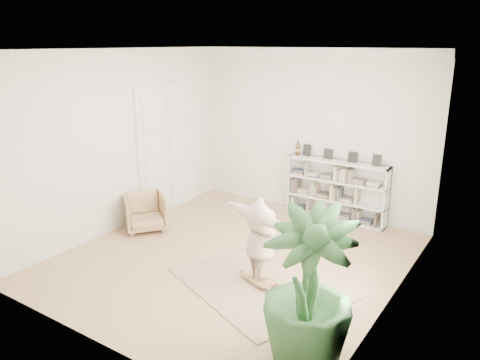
% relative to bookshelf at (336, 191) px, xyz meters
% --- Properties ---
extents(floor, '(6.00, 6.00, 0.00)m').
position_rel_bookshelf_xyz_m(floor, '(-0.74, -2.82, -0.64)').
color(floor, olive).
rests_on(floor, ground).
extents(room_shell, '(6.00, 6.00, 6.00)m').
position_rel_bookshelf_xyz_m(room_shell, '(-0.74, 0.12, 2.87)').
color(room_shell, silver).
rests_on(room_shell, floor).
extents(doors, '(0.09, 1.78, 2.92)m').
position_rel_bookshelf_xyz_m(doors, '(-3.45, -1.52, 0.76)').
color(doors, white).
rests_on(doors, floor).
extents(bookshelf, '(2.20, 0.35, 1.64)m').
position_rel_bookshelf_xyz_m(bookshelf, '(0.00, 0.00, 0.00)').
color(bookshelf, silver).
rests_on(bookshelf, floor).
extents(armchair, '(1.12, 1.12, 0.74)m').
position_rel_bookshelf_xyz_m(armchair, '(-3.01, -2.74, -0.27)').
color(armchair, tan).
rests_on(armchair, floor).
extents(rug, '(3.06, 2.78, 0.02)m').
position_rel_bookshelf_xyz_m(rug, '(0.14, -3.37, -0.63)').
color(rug, tan).
rests_on(rug, floor).
extents(rocker_board, '(0.59, 0.47, 0.11)m').
position_rel_bookshelf_xyz_m(rocker_board, '(0.14, -3.37, -0.57)').
color(rocker_board, '#915E3A').
rests_on(rocker_board, rug).
extents(person, '(1.74, 1.05, 1.38)m').
position_rel_bookshelf_xyz_m(person, '(0.14, -3.37, 0.18)').
color(person, tan).
rests_on(person, rocker_board).
extents(houseplant, '(1.26, 1.26, 1.94)m').
position_rel_bookshelf_xyz_m(houseplant, '(1.56, -4.66, 0.34)').
color(houseplant, '#2C582C').
rests_on(houseplant, floor).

